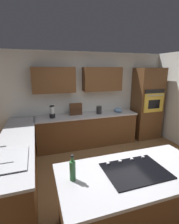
# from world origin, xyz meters

# --- Properties ---
(ground_plane) EXTENTS (14.00, 14.00, 0.00)m
(ground_plane) POSITION_xyz_m (0.00, 0.00, 0.00)
(ground_plane) COLOR brown
(wall_back) EXTENTS (6.00, 0.44, 2.60)m
(wall_back) POSITION_xyz_m (0.07, -2.05, 1.43)
(wall_back) COLOR silver
(wall_back) RESTS_ON ground
(lower_cabinets_back) EXTENTS (2.80, 0.60, 0.86)m
(lower_cabinets_back) POSITION_xyz_m (0.10, -1.72, 0.43)
(lower_cabinets_back) COLOR brown
(lower_cabinets_back) RESTS_ON ground
(countertop_back) EXTENTS (2.84, 0.64, 0.04)m
(countertop_back) POSITION_xyz_m (0.10, -1.72, 0.88)
(countertop_back) COLOR #B2B2B7
(countertop_back) RESTS_ON lower_cabinets_back
(lower_cabinets_side) EXTENTS (0.60, 2.90, 0.86)m
(lower_cabinets_side) POSITION_xyz_m (1.82, -0.55, 0.43)
(lower_cabinets_side) COLOR brown
(lower_cabinets_side) RESTS_ON ground
(countertop_side) EXTENTS (0.64, 2.94, 0.04)m
(countertop_side) POSITION_xyz_m (1.82, -0.55, 0.88)
(countertop_side) COLOR #B2B2B7
(countertop_side) RESTS_ON lower_cabinets_side
(island_base) EXTENTS (1.85, 0.88, 0.86)m
(island_base) POSITION_xyz_m (0.31, 0.99, 0.43)
(island_base) COLOR brown
(island_base) RESTS_ON ground
(island_top) EXTENTS (1.93, 0.96, 0.04)m
(island_top) POSITION_xyz_m (0.31, 0.99, 0.88)
(island_top) COLOR #B2B2B7
(island_top) RESTS_ON island_base
(wall_oven) EXTENTS (0.80, 0.66, 2.17)m
(wall_oven) POSITION_xyz_m (-1.85, -1.72, 1.09)
(wall_oven) COLOR brown
(wall_oven) RESTS_ON ground
(sink_unit) EXTENTS (0.46, 0.70, 0.23)m
(sink_unit) POSITION_xyz_m (1.83, 0.23, 0.92)
(sink_unit) COLOR #515456
(sink_unit) RESTS_ON countertop_side
(cooktop) EXTENTS (0.76, 0.56, 0.03)m
(cooktop) POSITION_xyz_m (0.31, 0.98, 0.91)
(cooktop) COLOR black
(cooktop) RESTS_ON island_top
(blender) EXTENTS (0.15, 0.15, 0.32)m
(blender) POSITION_xyz_m (1.05, -1.71, 1.04)
(blender) COLOR black
(blender) RESTS_ON countertop_back
(mixing_bowl) EXTENTS (0.24, 0.24, 0.13)m
(mixing_bowl) POSITION_xyz_m (-0.85, -1.71, 0.97)
(mixing_bowl) COLOR #668CB2
(mixing_bowl) RESTS_ON countertop_back
(spice_rack) EXTENTS (0.33, 0.11, 0.33)m
(spice_rack) POSITION_xyz_m (0.40, -1.80, 1.06)
(spice_rack) COLOR #472B19
(spice_rack) RESTS_ON countertop_back
(kettle) EXTENTS (0.15, 0.15, 0.22)m
(kettle) POSITION_xyz_m (-0.25, -1.71, 1.01)
(kettle) COLOR #262628
(kettle) RESTS_ON countertop_back
(oil_bottle) EXTENTS (0.07, 0.07, 0.31)m
(oil_bottle) POSITION_xyz_m (1.08, 0.91, 1.03)
(oil_bottle) COLOR #336B38
(oil_bottle) RESTS_ON island_top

